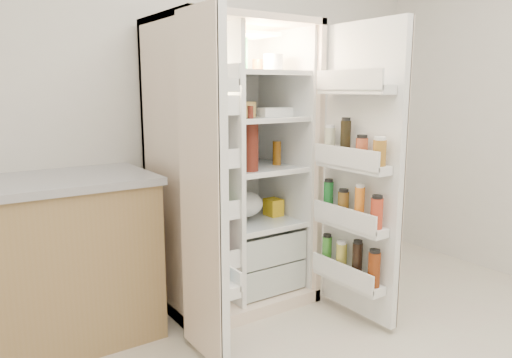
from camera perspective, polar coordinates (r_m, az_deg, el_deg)
wall_back at (r=3.37m, az=-7.23°, el=9.90°), size 4.00×0.02×2.70m
refrigerator at (r=3.17m, az=-3.02°, el=-1.16°), size 0.92×0.70×1.80m
freezer_door at (r=2.37m, az=-6.16°, el=-1.48°), size 0.15×0.40×1.72m
fridge_door at (r=2.90m, az=12.13°, el=0.00°), size 0.17×0.58×1.72m
kitchen_counter at (r=2.87m, az=-24.71°, el=-9.14°), size 1.27×0.68×0.92m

